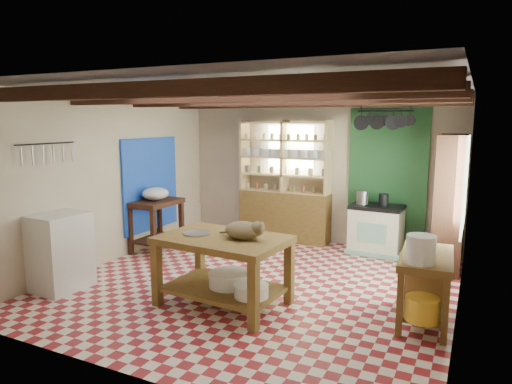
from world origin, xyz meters
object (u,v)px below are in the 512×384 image
at_px(stove, 376,230).
at_px(cat, 243,230).
at_px(white_cabinet, 60,252).
at_px(prep_table, 157,226).
at_px(right_counter, 425,288).
at_px(work_table, 223,271).

bearing_deg(stove, cat, -105.85).
bearing_deg(cat, white_cabinet, -173.88).
bearing_deg(prep_table, stove, 24.37).
xyz_separation_m(white_cabinet, right_counter, (4.40, 1.05, -0.12)).
bearing_deg(right_counter, prep_table, 165.11).
distance_m(work_table, prep_table, 2.61).
xyz_separation_m(work_table, stove, (1.21, 2.94, -0.01)).
distance_m(prep_table, white_cabinet, 1.96).
relative_size(right_counter, cat, 2.39).
xyz_separation_m(stove, white_cabinet, (-3.39, -3.43, 0.09)).
height_order(prep_table, white_cabinet, white_cabinet).
distance_m(stove, white_cabinet, 4.82).
relative_size(prep_table, cat, 1.96).
distance_m(work_table, cat, 0.58).
bearing_deg(right_counter, stove, 109.93).
xyz_separation_m(work_table, prep_table, (-2.16, 1.47, 0.02)).
bearing_deg(prep_table, work_table, -33.51).
bearing_deg(stove, white_cabinet, -132.26).
xyz_separation_m(work_table, cat, (0.25, 0.03, 0.52)).
relative_size(prep_table, right_counter, 0.82).
bearing_deg(stove, right_counter, -64.53).
bearing_deg(white_cabinet, cat, 14.38).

